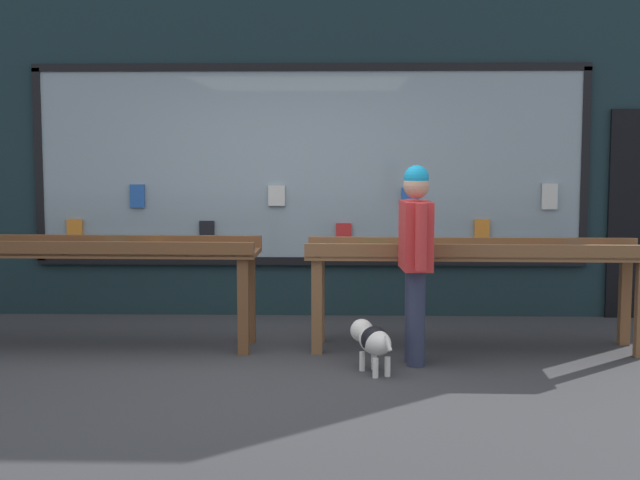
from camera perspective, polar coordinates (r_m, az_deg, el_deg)
ground_plane at (r=6.96m, az=-2.86°, el=-8.38°), size 40.00×40.00×0.00m
shopfront_facade at (r=9.13m, az=-1.46°, el=6.80°), size 8.93×0.29×3.77m
display_table_left at (r=7.89m, az=-14.37°, el=-1.18°), size 2.88×0.66×0.95m
display_table_right at (r=7.68m, az=9.89°, el=-1.36°), size 2.88×0.68×0.93m
person_browsing at (r=7.06m, az=6.14°, el=-0.66°), size 0.25×0.64×1.58m
small_dog at (r=6.87m, az=3.38°, el=-6.39°), size 0.36×0.55×0.38m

